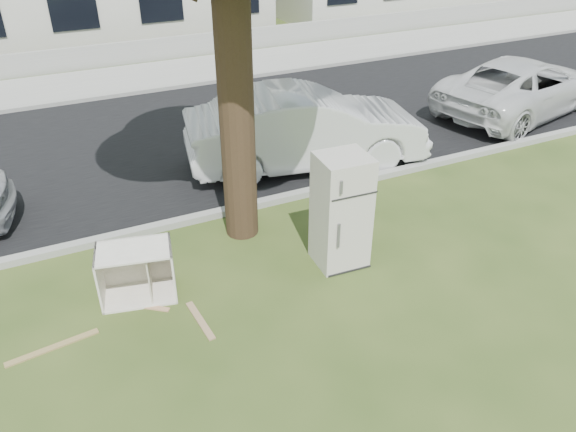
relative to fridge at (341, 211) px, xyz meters
name	(u,v)px	position (x,y,z in m)	size (l,w,h in m)	color
ground	(312,285)	(-0.66, -0.38, -0.90)	(120.00, 120.00, 0.00)	#2F4418
road	(192,138)	(-0.66, 5.62, -0.89)	(120.00, 7.00, 0.01)	black
kerb_near	(250,209)	(-0.66, 2.07, -0.90)	(120.00, 0.18, 0.12)	gray
kerb_far	(155,92)	(-0.66, 9.17, -0.90)	(120.00, 0.18, 0.12)	gray
sidewalk	(143,77)	(-0.66, 10.62, -0.89)	(120.00, 2.80, 0.01)	gray
low_wall	(130,53)	(-0.66, 12.22, -0.55)	(120.00, 0.15, 0.70)	gray
fridge	(341,211)	(0.00, 0.00, 0.00)	(0.74, 0.68, 1.79)	beige
cabinet	(137,273)	(-3.00, 0.47, -0.49)	(1.03, 0.64, 0.80)	beige
plank_a	(53,347)	(-4.25, -0.11, -0.88)	(1.16, 0.09, 0.02)	olive
plank_b	(142,306)	(-3.04, 0.20, -0.89)	(0.80, 0.08, 0.02)	tan
plank_c	(200,320)	(-2.39, -0.43, -0.88)	(0.84, 0.09, 0.02)	#9F7B58
car_center	(306,128)	(1.09, 3.29, -0.10)	(1.69, 4.83, 1.59)	silver
car_right	(522,86)	(7.30, 3.66, -0.21)	(2.28, 4.94, 1.37)	silver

